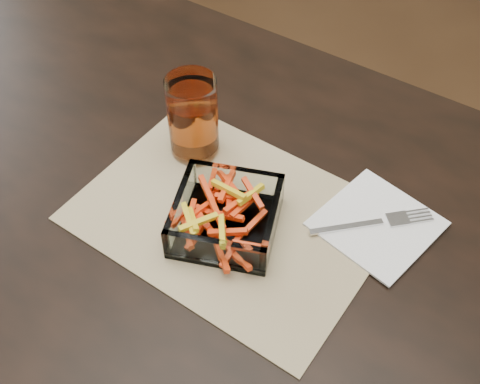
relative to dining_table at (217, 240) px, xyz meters
name	(u,v)px	position (x,y,z in m)	size (l,w,h in m)	color
dining_table	(217,240)	(0.00, 0.00, 0.00)	(1.60, 0.90, 0.75)	black
placemat	(230,216)	(0.03, 0.00, 0.09)	(0.45, 0.33, 0.00)	tan
glass_bowl	(226,218)	(0.04, -0.03, 0.11)	(0.19, 0.19, 0.06)	white
tumbler	(193,119)	(-0.10, 0.08, 0.16)	(0.08, 0.08, 0.14)	white
napkin	(377,224)	(0.23, 0.10, 0.09)	(0.16, 0.16, 0.00)	white
fork	(376,222)	(0.22, 0.10, 0.10)	(0.15, 0.15, 0.00)	silver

